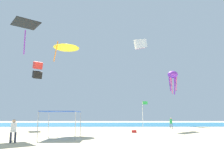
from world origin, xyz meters
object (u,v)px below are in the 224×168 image
at_px(person_leftmost, 171,122).
at_px(kite_box_red, 37,70).
at_px(kite_diamond_black, 26,25).
at_px(banner_flag, 143,114).
at_px(cooler_box, 134,131).
at_px(kite_delta_yellow, 66,46).
at_px(canopy_tent, 61,112).
at_px(kite_parafoil_white, 141,44).
at_px(kite_octopus_purple, 173,76).
at_px(person_near_tent, 14,129).

relative_size(person_leftmost, kite_box_red, 0.55).
bearing_deg(kite_diamond_black, banner_flag, -133.76).
distance_m(cooler_box, kite_delta_yellow, 14.55).
relative_size(canopy_tent, person_leftmost, 1.92).
relative_size(person_leftmost, kite_parafoil_white, 0.35).
height_order(banner_flag, kite_diamond_black, kite_diamond_black).
relative_size(person_leftmost, kite_delta_yellow, 0.35).
distance_m(cooler_box, kite_parafoil_white, 18.27).
bearing_deg(kite_octopus_purple, cooler_box, -40.55).
distance_m(cooler_box, kite_box_red, 19.50).
bearing_deg(kite_octopus_purple, person_near_tent, -47.38).
relative_size(person_near_tent, banner_flag, 0.49).
xyz_separation_m(person_leftmost, banner_flag, (-6.06, -10.24, 1.20)).
xyz_separation_m(canopy_tent, cooler_box, (7.46, 6.07, -2.16)).
distance_m(kite_delta_yellow, kite_diamond_black, 5.59).
distance_m(kite_delta_yellow, kite_octopus_purple, 24.49).
relative_size(kite_diamond_black, kite_octopus_purple, 0.83).
height_order(banner_flag, kite_octopus_purple, kite_octopus_purple).
distance_m(person_leftmost, kite_box_red, 23.44).
xyz_separation_m(banner_flag, kite_delta_yellow, (-9.70, 4.12, 9.33)).
height_order(canopy_tent, kite_delta_yellow, kite_delta_yellow).
distance_m(kite_parafoil_white, kite_box_red, 18.61).
height_order(canopy_tent, kite_parafoil_white, kite_parafoil_white).
bearing_deg(cooler_box, kite_diamond_black, -175.93).
bearing_deg(banner_flag, person_leftmost, 59.36).
height_order(kite_parafoil_white, kite_box_red, kite_parafoil_white).
distance_m(kite_diamond_black, kite_box_red, 10.05).
height_order(cooler_box, kite_parafoil_white, kite_parafoil_white).
xyz_separation_m(person_leftmost, kite_box_red, (-21.83, 0.32, 8.53)).
xyz_separation_m(person_leftmost, kite_diamond_black, (-20.32, -8.91, 12.20)).
relative_size(person_near_tent, kite_parafoil_white, 0.37).
distance_m(canopy_tent, person_leftmost, 20.08).
xyz_separation_m(kite_diamond_black, kite_parafoil_white, (16.17, 11.44, 1.70)).
bearing_deg(kite_box_red, person_near_tent, 72.08).
bearing_deg(canopy_tent, kite_delta_yellow, 100.44).
height_order(person_near_tent, cooler_box, person_near_tent).
xyz_separation_m(canopy_tent, banner_flag, (8.25, 3.78, -0.15)).
bearing_deg(banner_flag, kite_octopus_purple, 63.76).
xyz_separation_m(person_near_tent, person_leftmost, (17.15, 17.28, -0.04)).
distance_m(banner_flag, kite_diamond_black, 18.06).
distance_m(kite_delta_yellow, kite_parafoil_white, 14.87).
bearing_deg(kite_diamond_black, kite_parafoil_white, -93.17).
xyz_separation_m(cooler_box, kite_diamond_black, (-13.47, -0.96, 13.02)).
relative_size(person_near_tent, kite_box_red, 0.57).
height_order(person_near_tent, kite_box_red, kite_box_red).
height_order(canopy_tent, person_leftmost, canopy_tent).
xyz_separation_m(person_leftmost, kite_octopus_purple, (3.43, 9.03, 9.29)).
height_order(kite_diamond_black, kite_box_red, kite_diamond_black).
relative_size(banner_flag, kite_octopus_purple, 0.73).
bearing_deg(person_near_tent, canopy_tent, 31.82).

